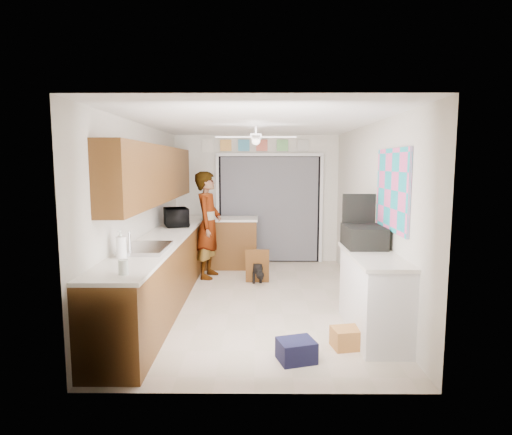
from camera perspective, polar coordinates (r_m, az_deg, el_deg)
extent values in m
plane|color=beige|center=(6.25, -0.02, -11.00)|extent=(5.00, 5.00, 0.00)
plane|color=white|center=(5.96, -0.02, 12.50)|extent=(5.00, 5.00, 0.00)
plane|color=beige|center=(8.46, 0.09, 2.47)|extent=(3.20, 0.00, 3.20)
plane|color=beige|center=(3.50, -0.30, -4.36)|extent=(3.20, 0.00, 3.20)
plane|color=beige|center=(6.19, -14.99, 0.46)|extent=(0.00, 5.00, 5.00)
plane|color=beige|center=(6.17, 15.00, 0.44)|extent=(0.00, 5.00, 5.00)
cube|color=brown|center=(6.26, -12.09, -6.82)|extent=(0.60, 4.80, 0.90)
cube|color=white|center=(6.17, -12.11, -2.58)|extent=(0.62, 4.80, 0.04)
cube|color=brown|center=(6.31, -13.27, 5.65)|extent=(0.32, 4.00, 0.80)
cube|color=silver|center=(5.20, -14.49, -4.06)|extent=(0.50, 0.76, 0.06)
cylinder|color=silver|center=(5.24, -16.53, -3.00)|extent=(0.03, 0.03, 0.22)
cube|color=brown|center=(8.09, -3.48, -3.49)|extent=(1.00, 0.60, 0.90)
cube|color=white|center=(8.02, -3.50, -0.19)|extent=(1.04, 0.64, 0.04)
cube|color=black|center=(8.45, 1.78, 1.09)|extent=(2.00, 0.06, 2.10)
cube|color=slate|center=(8.41, 1.79, 1.07)|extent=(1.90, 0.03, 2.05)
cube|color=white|center=(8.46, -5.14, 1.07)|extent=(0.06, 0.04, 2.10)
cube|color=white|center=(8.51, 8.67, 1.06)|extent=(0.06, 0.04, 2.10)
cube|color=white|center=(8.38, 1.82, 8.37)|extent=(2.10, 0.04, 0.06)
cube|color=#F9B253|center=(8.43, -4.05, 9.57)|extent=(0.22, 0.02, 0.22)
cube|color=#49A1C3|center=(8.41, -1.64, 9.59)|extent=(0.22, 0.02, 0.22)
cube|color=#DB6752|center=(8.41, 0.78, 9.60)|extent=(0.22, 0.02, 0.22)
cube|color=#76C36F|center=(8.42, 3.54, 9.58)|extent=(0.22, 0.02, 0.22)
cube|color=beige|center=(8.45, 6.29, 9.54)|extent=(0.22, 0.02, 0.22)
cube|color=silver|center=(8.47, -6.44, 9.54)|extent=(0.22, 0.02, 0.26)
cube|color=white|center=(5.13, 15.37, -10.06)|extent=(0.50, 1.40, 0.90)
cube|color=white|center=(5.01, 15.44, -4.93)|extent=(0.54, 1.44, 0.04)
cube|color=#F95BA4|center=(5.18, 17.71, 3.53)|extent=(0.03, 1.15, 0.95)
cube|color=white|center=(6.14, -0.01, 10.65)|extent=(1.14, 1.14, 0.24)
imported|color=black|center=(7.06, -10.54, 0.05)|extent=(0.51, 0.62, 0.29)
imported|color=silver|center=(4.86, -17.57, -3.34)|extent=(0.14, 0.14, 0.30)
cylinder|color=silver|center=(4.13, -17.27, -6.33)|extent=(0.12, 0.12, 0.14)
cylinder|color=white|center=(4.81, -17.52, -3.85)|extent=(0.12, 0.12, 0.23)
cube|color=black|center=(5.37, 14.16, -2.47)|extent=(0.46, 0.60, 0.26)
cube|color=yellow|center=(5.39, 14.12, -3.62)|extent=(0.44, 0.58, 0.02)
cube|color=black|center=(5.62, 13.54, 0.54)|extent=(0.42, 0.03, 0.50)
cube|color=#B07637|center=(4.83, 12.25, -15.41)|extent=(0.39, 0.32, 0.21)
cube|color=#141533|center=(4.46, 5.40, -17.24)|extent=(0.42, 0.38, 0.21)
cube|color=brown|center=(7.01, 0.18, -6.49)|extent=(0.39, 0.16, 0.57)
imported|color=white|center=(7.34, -6.39, -0.99)|extent=(0.52, 0.72, 1.82)
cube|color=black|center=(7.15, -0.15, -7.06)|extent=(0.35, 0.52, 0.38)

